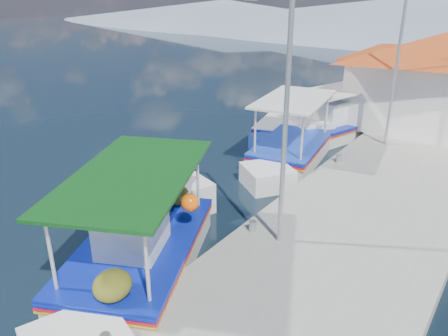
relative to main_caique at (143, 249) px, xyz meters
The scene contains 9 objects.
ground 2.23m from the main_caique, behind, with size 160.00×160.00×0.00m, color black.
quay 7.41m from the main_caique, 59.32° to the left, with size 5.00×44.00×0.50m, color #97958E.
bollards 5.87m from the main_caique, 73.37° to the left, with size 0.20×17.20×0.30m.
main_caique is the anchor object (origin of this frame).
caique_green_canopy 8.70m from the main_caique, 92.37° to the left, with size 3.06×7.50×2.84m.
caique_blue_hull 11.57m from the main_caique, 100.72° to the left, with size 2.86×6.31×1.15m.
caique_far 12.48m from the main_caique, 90.62° to the left, with size 3.41×6.72×2.46m.
lamp_post_near 4.71m from the main_caique, 44.80° to the left, with size 1.21×0.14×6.00m.
lamp_post_far 12.07m from the main_caique, 78.15° to the left, with size 1.21×0.14×6.00m.
Camera 1 is at (9.06, -6.78, 6.58)m, focal length 35.52 mm.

